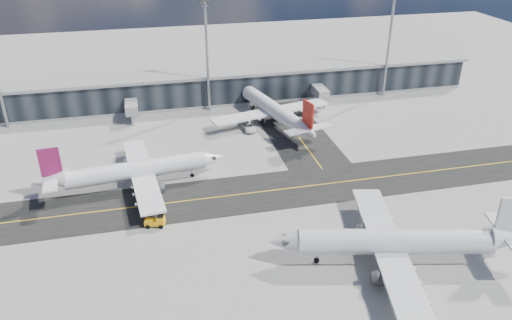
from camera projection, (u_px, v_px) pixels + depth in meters
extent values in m
plane|color=gray|center=(248.00, 205.00, 91.33)|extent=(300.00, 300.00, 0.00)
cube|color=black|center=(243.00, 194.00, 94.78)|extent=(180.00, 14.00, 0.02)
cube|color=black|center=(288.00, 123.00, 125.18)|extent=(14.00, 50.00, 0.02)
cube|color=yellow|center=(243.00, 194.00, 94.77)|extent=(180.00, 0.25, 0.01)
cube|color=yellow|center=(288.00, 123.00, 125.17)|extent=(0.25, 50.00, 0.01)
cube|color=black|center=(205.00, 87.00, 136.98)|extent=(150.00, 12.00, 8.00)
cube|color=gray|center=(204.00, 72.00, 134.95)|extent=(152.00, 13.00, 0.80)
cube|color=gray|center=(206.00, 99.00, 138.65)|extent=(150.00, 12.20, 0.80)
cube|color=gray|center=(131.00, 105.00, 126.28)|extent=(3.00, 10.00, 2.40)
cylinder|color=gray|center=(133.00, 121.00, 123.02)|extent=(0.60, 0.60, 2.40)
cube|color=gray|center=(318.00, 90.00, 136.34)|extent=(3.00, 10.00, 2.40)
cylinder|color=gray|center=(324.00, 104.00, 133.09)|extent=(0.60, 0.60, 2.40)
cylinder|color=gray|center=(207.00, 58.00, 126.32)|extent=(0.70, 0.70, 28.00)
cube|color=#2D2D30|center=(205.00, 1.00, 119.75)|extent=(2.50, 0.50, 1.40)
cylinder|color=gray|center=(389.00, 47.00, 136.38)|extent=(0.70, 0.70, 28.00)
cylinder|color=white|center=(137.00, 170.00, 95.91)|extent=(26.70, 6.18, 3.53)
cone|color=white|center=(213.00, 158.00, 100.22)|extent=(4.75, 3.96, 3.53)
cone|color=white|center=(51.00, 180.00, 91.22)|extent=(5.62, 4.05, 3.53)
cube|color=white|center=(142.00, 173.00, 96.57)|extent=(7.41, 30.30, 0.44)
cylinder|color=#2D2D30|center=(144.00, 165.00, 101.71)|extent=(3.89, 2.39, 2.03)
cylinder|color=#2D2D30|center=(151.00, 190.00, 92.83)|extent=(3.89, 2.39, 2.03)
cube|color=silver|center=(143.00, 162.00, 101.38)|extent=(1.79, 0.53, 0.71)
cube|color=silver|center=(151.00, 187.00, 92.50)|extent=(1.79, 0.53, 0.71)
cube|color=#66124E|center=(50.00, 162.00, 89.64)|extent=(3.73, 0.77, 5.47)
cube|color=white|center=(51.00, 178.00, 90.98)|extent=(3.53, 10.78, 0.31)
cube|color=#2D2D30|center=(210.00, 157.00, 99.93)|extent=(1.95, 2.11, 0.62)
cylinder|color=gray|center=(192.00, 172.00, 100.09)|extent=(0.23, 0.23, 1.76)
cylinder|color=black|center=(192.00, 175.00, 100.40)|extent=(0.82, 0.39, 0.79)
cylinder|color=black|center=(133.00, 178.00, 99.28)|extent=(1.01, 0.54, 0.97)
cylinder|color=black|center=(136.00, 191.00, 94.84)|extent=(1.01, 0.54, 0.97)
cylinder|color=white|center=(273.00, 109.00, 123.28)|extent=(10.14, 27.74, 3.69)
cone|color=white|center=(246.00, 90.00, 135.67)|extent=(4.67, 5.35, 3.69)
cone|color=white|center=(308.00, 131.00, 110.26)|extent=(4.89, 6.25, 3.69)
cube|color=white|center=(271.00, 112.00, 124.43)|extent=(31.54, 11.91, 0.46)
cylinder|color=#2D2D30|center=(250.00, 118.00, 123.42)|extent=(2.98, 4.26, 2.12)
cylinder|color=#2D2D30|center=(289.00, 110.00, 127.84)|extent=(2.98, 4.26, 2.12)
cube|color=silver|center=(250.00, 115.00, 123.07)|extent=(0.80, 1.88, 0.74)
cube|color=silver|center=(289.00, 108.00, 127.50)|extent=(0.80, 1.88, 0.74)
cube|color=#AF160C|center=(308.00, 114.00, 108.83)|extent=(1.32, 3.86, 5.71)
cube|color=white|center=(308.00, 129.00, 110.00)|extent=(11.36, 5.13, 0.32)
cube|color=#2D2D30|center=(246.00, 89.00, 135.14)|extent=(2.41, 2.27, 0.65)
cylinder|color=gray|center=(253.00, 105.00, 133.22)|extent=(0.27, 0.27, 1.84)
cylinder|color=black|center=(253.00, 107.00, 133.54)|extent=(0.51, 0.88, 0.83)
cylinder|color=black|center=(265.00, 124.00, 122.91)|extent=(0.69, 1.09, 1.01)
cylinder|color=black|center=(284.00, 120.00, 125.12)|extent=(0.69, 1.09, 1.01)
cylinder|color=silver|center=(395.00, 242.00, 75.13)|extent=(29.31, 10.21, 3.89)
cone|color=silver|center=(286.00, 242.00, 75.02)|extent=(5.60, 4.86, 3.89)
cone|color=silver|center=(508.00, 238.00, 74.97)|extent=(6.55, 5.08, 3.89)
cube|color=silver|center=(388.00, 247.00, 75.57)|extent=(12.01, 33.32, 0.49)
cylinder|color=#2D2D30|center=(390.00, 278.00, 70.88)|extent=(4.48, 3.08, 2.24)
cylinder|color=#2D2D30|center=(372.00, 230.00, 81.23)|extent=(4.48, 3.08, 2.24)
cube|color=silver|center=(391.00, 274.00, 70.52)|extent=(1.98, 0.81, 0.78)
cube|color=silver|center=(373.00, 226.00, 80.87)|extent=(1.98, 0.81, 0.78)
cube|color=silver|center=(512.00, 215.00, 73.08)|extent=(4.08, 1.32, 6.03)
cube|color=silver|center=(509.00, 235.00, 74.70)|extent=(5.22, 11.98, 0.34)
cube|color=#2D2D30|center=(289.00, 240.00, 74.84)|extent=(2.37, 2.51, 0.68)
cylinder|color=gray|center=(317.00, 256.00, 76.31)|extent=(0.28, 0.28, 1.94)
cylinder|color=black|center=(316.00, 260.00, 76.65)|extent=(0.93, 0.52, 0.88)
cylinder|color=black|center=(404.00, 272.00, 74.10)|extent=(1.15, 0.71, 1.07)
cylinder|color=black|center=(394.00, 248.00, 79.27)|extent=(1.15, 0.71, 1.07)
cube|color=#F8AE0D|center=(155.00, 222.00, 85.01)|extent=(3.67, 2.35, 0.79)
cube|color=#F8AE0D|center=(161.00, 219.00, 84.65)|extent=(1.56, 1.72, 1.02)
cube|color=black|center=(160.00, 217.00, 84.47)|extent=(1.44, 1.64, 0.28)
cylinder|color=black|center=(163.00, 222.00, 85.85)|extent=(0.84, 0.46, 0.79)
cylinder|color=black|center=(161.00, 227.00, 84.55)|extent=(0.84, 0.46, 0.79)
cylinder|color=black|center=(150.00, 222.00, 85.88)|extent=(0.84, 0.46, 0.79)
cylinder|color=black|center=(148.00, 227.00, 84.58)|extent=(0.84, 0.46, 0.79)
imported|color=white|center=(249.00, 127.00, 120.81)|extent=(3.05, 6.08, 1.65)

